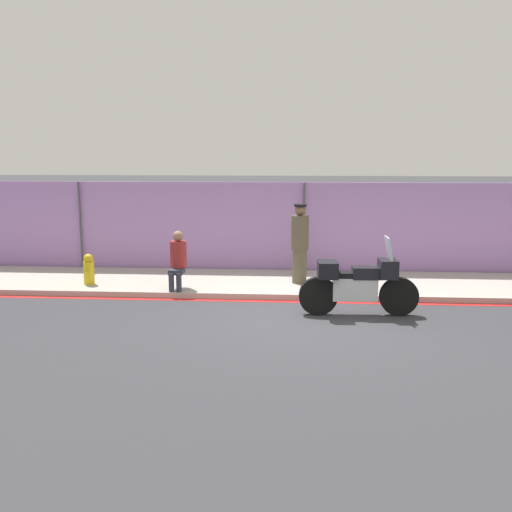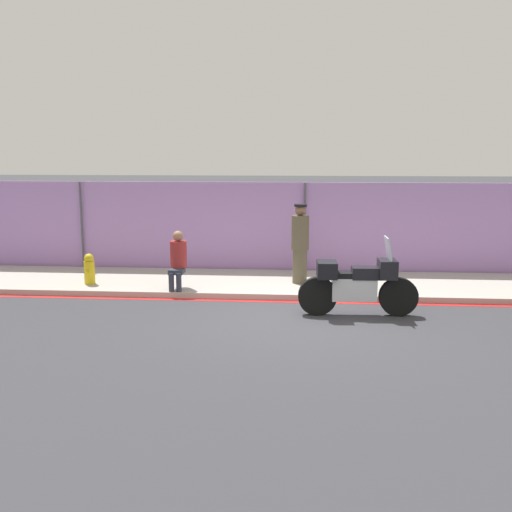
{
  "view_description": "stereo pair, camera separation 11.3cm",
  "coord_description": "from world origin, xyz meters",
  "px_view_note": "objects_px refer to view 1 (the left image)",
  "views": [
    {
      "loc": [
        -0.14,
        -10.52,
        3.03
      ],
      "look_at": [
        -1.01,
        1.86,
        0.82
      ],
      "focal_mm": 42.0,
      "sensor_mm": 36.0,
      "label": 1
    },
    {
      "loc": [
        -0.03,
        -10.51,
        3.03
      ],
      "look_at": [
        -1.01,
        1.86,
        0.82
      ],
      "focal_mm": 42.0,
      "sensor_mm": 36.0,
      "label": 2
    }
  ],
  "objects_px": {
    "officer_standing": "(300,243)",
    "person_seated_on_curb": "(178,257)",
    "fire_hydrant": "(89,269)",
    "motorcycle": "(358,284)"
  },
  "relations": [
    {
      "from": "motorcycle",
      "to": "fire_hydrant",
      "type": "distance_m",
      "value": 5.91
    },
    {
      "from": "officer_standing",
      "to": "person_seated_on_curb",
      "type": "distance_m",
      "value": 2.67
    },
    {
      "from": "person_seated_on_curb",
      "to": "fire_hydrant",
      "type": "relative_size",
      "value": 1.82
    },
    {
      "from": "person_seated_on_curb",
      "to": "fire_hydrant",
      "type": "height_order",
      "value": "person_seated_on_curb"
    },
    {
      "from": "officer_standing",
      "to": "person_seated_on_curb",
      "type": "height_order",
      "value": "officer_standing"
    },
    {
      "from": "officer_standing",
      "to": "motorcycle",
      "type": "bearing_deg",
      "value": -63.21
    },
    {
      "from": "fire_hydrant",
      "to": "person_seated_on_curb",
      "type": "bearing_deg",
      "value": -6.69
    },
    {
      "from": "motorcycle",
      "to": "officer_standing",
      "type": "xyz_separation_m",
      "value": [
        -1.07,
        2.12,
        0.42
      ]
    },
    {
      "from": "motorcycle",
      "to": "person_seated_on_curb",
      "type": "distance_m",
      "value": 3.91
    },
    {
      "from": "motorcycle",
      "to": "officer_standing",
      "type": "distance_m",
      "value": 2.41
    }
  ]
}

